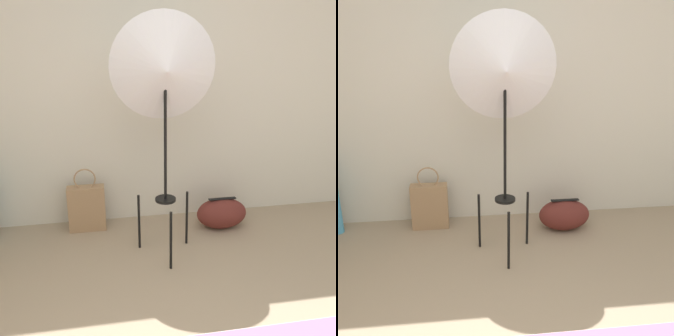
# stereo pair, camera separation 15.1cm
# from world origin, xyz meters

# --- Properties ---
(wall_back) EXTENTS (8.00, 0.05, 2.60)m
(wall_back) POSITION_xyz_m (0.00, 2.38, 1.30)
(wall_back) COLOR beige
(wall_back) RESTS_ON ground_plane
(photo_umbrella) EXTENTS (0.75, 0.36, 1.80)m
(photo_umbrella) POSITION_xyz_m (0.10, 1.69, 1.41)
(photo_umbrella) COLOR black
(photo_umbrella) RESTS_ON ground_plane
(tote_bag) EXTENTS (0.32, 0.12, 0.57)m
(tote_bag) POSITION_xyz_m (-0.51, 2.19, 0.21)
(tote_bag) COLOR #9E7A56
(tote_bag) RESTS_ON ground_plane
(duffel_bag) EXTENTS (0.45, 0.27, 0.28)m
(duffel_bag) POSITION_xyz_m (0.66, 2.02, 0.14)
(duffel_bag) COLOR #5B231E
(duffel_bag) RESTS_ON ground_plane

